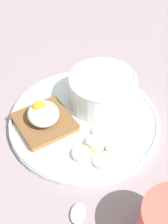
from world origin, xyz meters
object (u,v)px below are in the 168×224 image
object	(u,v)px
banana_slice_back	(82,154)
banana_slice_right	(114,149)
banana_slice_left	(100,132)
toast_slice	(44,122)
banana_slice_inner	(104,161)
oatmeal_bowl	(102,90)
banana_slice_front	(95,143)
poached_egg	(43,113)

from	to	relation	value
banana_slice_back	banana_slice_right	distance (cm)	5.84
banana_slice_left	banana_slice_back	size ratio (longest dim) A/B	0.70
banana_slice_back	banana_slice_right	world-z (taller)	banana_slice_back
toast_slice	banana_slice_inner	size ratio (longest dim) A/B	2.85
banana_slice_back	banana_slice_inner	bearing A→B (deg)	-125.78
oatmeal_bowl	banana_slice_left	world-z (taller)	oatmeal_bowl
banana_slice_front	banana_slice_inner	size ratio (longest dim) A/B	0.93
oatmeal_bowl	banana_slice_back	bearing A→B (deg)	145.64
banana_slice_front	banana_slice_left	distance (cm)	3.10
banana_slice_front	banana_slice_right	world-z (taller)	banana_slice_front
oatmeal_bowl	banana_slice_front	distance (cm)	11.87
oatmeal_bowl	banana_slice_inner	size ratio (longest dim) A/B	3.16
banana_slice_front	banana_slice_back	bearing A→B (deg)	116.67
banana_slice_front	banana_slice_right	distance (cm)	3.52
toast_slice	banana_slice_front	distance (cm)	10.79
banana_slice_right	banana_slice_front	bearing A→B (deg)	55.43
poached_egg	banana_slice_right	xyz separation A→B (cm)	(-10.00, -10.34, -2.63)
oatmeal_bowl	banana_slice_right	world-z (taller)	oatmeal_bowl
banana_slice_front	banana_slice_inner	world-z (taller)	banana_slice_front
oatmeal_bowl	banana_slice_back	size ratio (longest dim) A/B	3.01
poached_egg	banana_slice_inner	distance (cm)	14.42
banana_slice_left	banana_slice_back	world-z (taller)	banana_slice_back
banana_slice_right	banana_slice_back	bearing A→B (deg)	84.86
banana_slice_front	banana_slice_left	world-z (taller)	banana_slice_front
poached_egg	banana_slice_front	size ratio (longest dim) A/B	1.61
banana_slice_left	banana_slice_inner	world-z (taller)	banana_slice_left
banana_slice_left	banana_slice_back	distance (cm)	6.20
poached_egg	banana_slice_right	size ratio (longest dim) A/B	1.56
banana_slice_left	banana_slice_inner	distance (cm)	6.47
banana_slice_left	banana_slice_inner	size ratio (longest dim) A/B	0.73
toast_slice	banana_slice_right	xyz separation A→B (cm)	(-9.86, -10.27, -0.28)
banana_slice_front	oatmeal_bowl	bearing A→B (deg)	-26.51
banana_slice_front	banana_slice_inner	xyz separation A→B (cm)	(-3.82, -0.34, -0.30)
oatmeal_bowl	poached_egg	bearing A→B (deg)	100.63
banana_slice_left	poached_egg	bearing A→B (deg)	59.28
oatmeal_bowl	banana_slice_right	size ratio (longest dim) A/B	3.28
banana_slice_front	banana_slice_left	bearing A→B (deg)	-37.26
toast_slice	banana_slice_back	distance (cm)	10.35
poached_egg	banana_slice_back	bearing A→B (deg)	-154.45
poached_egg	banana_slice_front	xyz separation A→B (cm)	(-8.01, -7.45, -2.38)
oatmeal_bowl	toast_slice	world-z (taller)	oatmeal_bowl
banana_slice_back	banana_slice_inner	world-z (taller)	banana_slice_back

